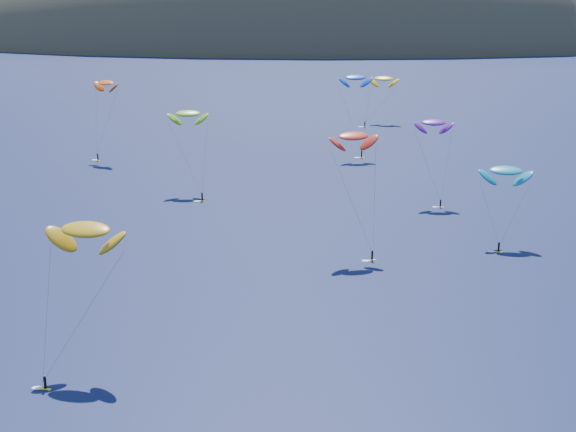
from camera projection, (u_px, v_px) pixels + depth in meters
The scene contains 9 objects.
island at pixel (342, 52), 601.64m from camera, with size 730.00×300.00×210.00m.
kitesurfer_1 at pixel (106, 83), 212.86m from camera, with size 8.76×10.08×22.20m.
kitesurfer_2 at pixel (86, 230), 101.70m from camera, with size 11.00×13.74×20.06m.
kitesurfer_3 at pixel (188, 114), 182.45m from camera, with size 9.30×14.46×19.84m.
kitesurfer_4 at pixel (356, 78), 215.97m from camera, with size 9.32×8.39×23.38m.
kitesurfer_5 at pixel (506, 171), 147.79m from camera, with size 9.74×10.69×15.86m.
kitesurfer_6 at pixel (434, 123), 173.10m from camera, with size 8.24×9.12×19.38m.
kitesurfer_9 at pixel (353, 136), 141.85m from camera, with size 9.37×11.33×22.97m.
kitesurfer_11 at pixel (383, 79), 265.08m from camera, with size 12.77×14.79×16.91m.
Camera 1 is at (1.79, -49.09, 48.84)m, focal length 50.00 mm.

